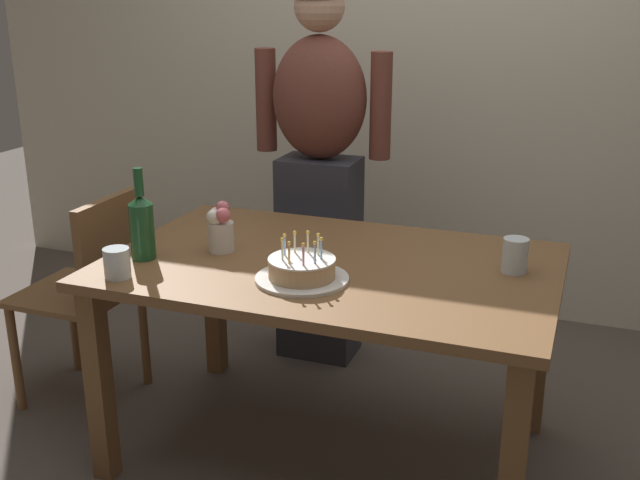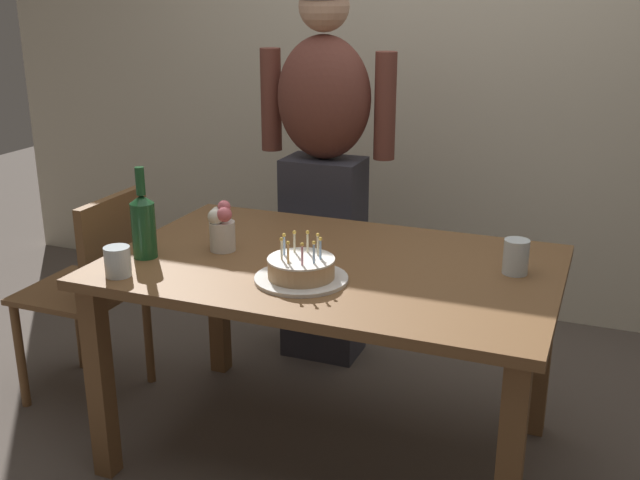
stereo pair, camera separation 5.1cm
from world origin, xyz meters
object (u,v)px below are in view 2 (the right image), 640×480
(water_glass_far, at_px, (516,257))
(flower_vase, at_px, (222,228))
(birthday_cake, at_px, (301,270))
(person_man_bearded, at_px, (324,169))
(wine_bottle, at_px, (143,224))
(dining_chair, at_px, (98,281))
(water_glass_near, at_px, (118,261))

(water_glass_far, xyz_separation_m, flower_vase, (-0.99, -0.15, 0.03))
(birthday_cake, xyz_separation_m, person_man_bearded, (-0.29, 0.94, 0.10))
(water_glass_far, distance_m, wine_bottle, 1.24)
(wine_bottle, relative_size, dining_chair, 0.36)
(flower_vase, bearing_deg, dining_chair, 174.88)
(water_glass_far, distance_m, person_man_bearded, 1.11)
(birthday_cake, distance_m, water_glass_far, 0.69)
(water_glass_far, bearing_deg, flower_vase, -171.35)
(water_glass_near, relative_size, water_glass_far, 0.85)
(wine_bottle, distance_m, dining_chair, 0.56)
(wine_bottle, relative_size, flower_vase, 1.75)
(birthday_cake, distance_m, flower_vase, 0.41)
(birthday_cake, xyz_separation_m, wine_bottle, (-0.58, 0.01, 0.09))
(water_glass_near, distance_m, flower_vase, 0.39)
(birthday_cake, relative_size, wine_bottle, 0.94)
(water_glass_near, distance_m, wine_bottle, 0.20)
(birthday_cake, relative_size, water_glass_near, 3.06)
(birthday_cake, xyz_separation_m, dining_chair, (-0.97, 0.22, -0.26))
(water_glass_near, bearing_deg, person_man_bearded, 76.38)
(wine_bottle, height_order, person_man_bearded, person_man_bearded)
(water_glass_near, xyz_separation_m, person_man_bearded, (0.27, 1.12, 0.09))
(water_glass_near, xyz_separation_m, flower_vase, (0.19, 0.34, 0.04))
(flower_vase, bearing_deg, water_glass_far, 8.65)
(water_glass_near, xyz_separation_m, dining_chair, (-0.41, 0.40, -0.27))
(flower_vase, bearing_deg, water_glass_near, -119.17)
(water_glass_near, height_order, flower_vase, flower_vase)
(water_glass_near, xyz_separation_m, wine_bottle, (-0.02, 0.18, 0.07))
(water_glass_near, bearing_deg, water_glass_far, 22.65)
(birthday_cake, distance_m, person_man_bearded, 0.99)
(water_glass_far, distance_m, flower_vase, 1.00)
(dining_chair, bearing_deg, person_man_bearded, 136.77)
(birthday_cake, relative_size, water_glass_far, 2.62)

